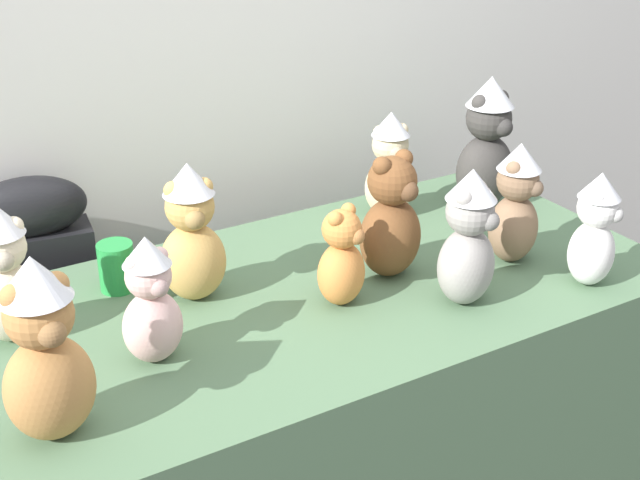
% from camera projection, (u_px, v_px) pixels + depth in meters
% --- Properties ---
extents(wall_back, '(7.00, 0.08, 2.60)m').
position_uv_depth(wall_back, '(190.00, 11.00, 2.29)').
color(wall_back, silver).
rests_on(wall_back, ground_plane).
extents(display_table, '(1.59, 0.79, 0.80)m').
position_uv_depth(display_table, '(320.00, 432.00, 2.18)').
color(display_table, '#4C6B4C').
rests_on(display_table, ground_plane).
extents(instrument_case, '(0.29, 0.16, 0.99)m').
position_uv_depth(instrument_case, '(50.00, 353.00, 2.32)').
color(instrument_case, black).
rests_on(instrument_case, ground_plane).
extents(teddy_bear_ginger, '(0.15, 0.14, 0.23)m').
position_uv_depth(teddy_bear_ginger, '(342.00, 259.00, 1.91)').
color(teddy_bear_ginger, '#D17F3D').
rests_on(teddy_bear_ginger, display_table).
extents(teddy_bear_mocha, '(0.17, 0.16, 0.29)m').
position_uv_depth(teddy_bear_mocha, '(516.00, 204.00, 2.08)').
color(teddy_bear_mocha, '#7F6047').
rests_on(teddy_bear_mocha, display_table).
extents(teddy_bear_chestnut, '(0.17, 0.16, 0.30)m').
position_uv_depth(teddy_bear_chestnut, '(391.00, 220.00, 2.01)').
color(teddy_bear_chestnut, brown).
rests_on(teddy_bear_chestnut, display_table).
extents(teddy_bear_cream, '(0.15, 0.13, 0.30)m').
position_uv_depth(teddy_bear_cream, '(5.00, 275.00, 1.76)').
color(teddy_bear_cream, beige).
rests_on(teddy_bear_cream, display_table).
extents(teddy_bear_sand, '(0.15, 0.13, 0.28)m').
position_uv_depth(teddy_bear_sand, '(390.00, 166.00, 2.31)').
color(teddy_bear_sand, '#CCB78E').
rests_on(teddy_bear_sand, display_table).
extents(teddy_bear_blush, '(0.13, 0.12, 0.26)m').
position_uv_depth(teddy_bear_blush, '(151.00, 301.00, 1.70)').
color(teddy_bear_blush, beige).
rests_on(teddy_bear_blush, display_table).
extents(teddy_bear_snow, '(0.16, 0.15, 0.27)m').
position_uv_depth(teddy_bear_snow, '(595.00, 230.00, 1.98)').
color(teddy_bear_snow, white).
rests_on(teddy_bear_snow, display_table).
extents(teddy_bear_caramel, '(0.17, 0.15, 0.34)m').
position_uv_depth(teddy_bear_caramel, '(45.00, 352.00, 1.47)').
color(teddy_bear_caramel, '#B27A42').
rests_on(teddy_bear_caramel, display_table).
extents(teddy_bear_honey, '(0.16, 0.15, 0.31)m').
position_uv_depth(teddy_bear_honey, '(192.00, 234.00, 1.91)').
color(teddy_bear_honey, tan).
rests_on(teddy_bear_honey, display_table).
extents(teddy_bear_ash, '(0.18, 0.17, 0.31)m').
position_uv_depth(teddy_bear_ash, '(468.00, 239.00, 1.89)').
color(teddy_bear_ash, gray).
rests_on(teddy_bear_ash, display_table).
extents(teddy_bear_charcoal, '(0.17, 0.15, 0.36)m').
position_uv_depth(teddy_bear_charcoal, '(487.00, 145.00, 2.35)').
color(teddy_bear_charcoal, '#383533').
rests_on(teddy_bear_charcoal, display_table).
extents(party_cup_green, '(0.08, 0.08, 0.11)m').
position_uv_depth(party_cup_green, '(117.00, 267.00, 1.99)').
color(party_cup_green, '#238C3D').
rests_on(party_cup_green, display_table).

